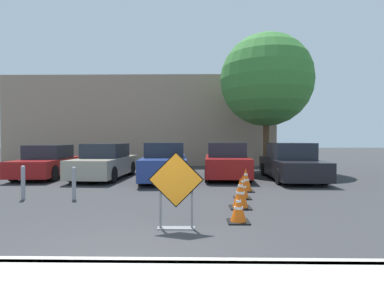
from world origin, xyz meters
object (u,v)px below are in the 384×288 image
at_px(bollard_second, 23,182).
at_px(parked_car_fifth, 291,163).
at_px(traffic_cone_second, 240,193).
at_px(parked_car_third, 165,163).
at_px(road_closed_sign, 176,187).
at_px(parked_car_second, 105,162).
at_px(parked_car_nearest, 48,162).
at_px(traffic_cone_third, 243,187).
at_px(parked_car_fourth, 226,162).
at_px(bollard_nearest, 74,182).
at_px(traffic_cone_fourth, 246,180).
at_px(traffic_cone_nearest, 238,208).

bearing_deg(bollard_second, parked_car_fifth, 26.00).
relative_size(traffic_cone_second, parked_car_third, 0.16).
relative_size(road_closed_sign, parked_car_second, 0.33).
bearing_deg(road_closed_sign, parked_car_second, 116.16).
distance_m(parked_car_nearest, parked_car_fifth, 10.60).
relative_size(traffic_cone_second, traffic_cone_third, 1.13).
xyz_separation_m(parked_car_fourth, bollard_nearest, (-4.75, -4.86, -0.22)).
height_order(traffic_cone_fourth, parked_car_third, parked_car_third).
xyz_separation_m(traffic_cone_third, bollard_nearest, (-4.76, -0.24, 0.16)).
xyz_separation_m(road_closed_sign, traffic_cone_nearest, (1.24, 0.49, -0.52)).
distance_m(road_closed_sign, parked_car_third, 6.95).
bearing_deg(parked_car_fifth, parked_car_third, 2.91).
xyz_separation_m(traffic_cone_third, parked_car_fourth, (-0.01, 4.63, 0.39)).
xyz_separation_m(traffic_cone_fourth, parked_car_second, (-5.58, 3.20, 0.33)).
relative_size(traffic_cone_second, parked_car_fourth, 0.17).
bearing_deg(parked_car_second, road_closed_sign, 119.07).
bearing_deg(bollard_second, traffic_cone_fourth, 12.29).
xyz_separation_m(traffic_cone_nearest, parked_car_fourth, (0.45, 7.09, 0.43)).
distance_m(traffic_cone_second, parked_car_fifth, 6.01).
bearing_deg(traffic_cone_third, traffic_cone_fourth, 76.41).
xyz_separation_m(traffic_cone_fourth, parked_car_fifth, (2.35, 2.90, 0.33)).
height_order(parked_car_third, parked_car_fifth, parked_car_third).
bearing_deg(traffic_cone_third, bollard_second, -177.79).
relative_size(bollard_nearest, bollard_second, 0.97).
relative_size(traffic_cone_second, parked_car_second, 0.17).
distance_m(traffic_cone_fourth, parked_car_nearest, 8.95).
bearing_deg(bollard_nearest, traffic_cone_third, 2.88).
bearing_deg(parked_car_nearest, parked_car_third, 168.96).
relative_size(traffic_cone_fourth, parked_car_third, 0.16).
bearing_deg(bollard_second, road_closed_sign, -31.14).
distance_m(road_closed_sign, parked_car_second, 8.18).
relative_size(road_closed_sign, bollard_second, 1.53).
bearing_deg(parked_car_nearest, traffic_cone_fourth, 153.97).
height_order(traffic_cone_nearest, parked_car_third, parked_car_third).
bearing_deg(parked_car_third, traffic_cone_nearest, 105.29).
xyz_separation_m(traffic_cone_second, parked_car_second, (-5.06, 5.57, 0.33)).
xyz_separation_m(parked_car_third, parked_car_fourth, (2.65, 0.70, -0.01)).
bearing_deg(parked_car_third, traffic_cone_fourth, 133.24).
relative_size(traffic_cone_fourth, parked_car_nearest, 0.17).
distance_m(traffic_cone_second, parked_car_fourth, 5.83).
xyz_separation_m(traffic_cone_nearest, traffic_cone_third, (0.46, 2.47, 0.04)).
distance_m(parked_car_second, parked_car_third, 2.68).
relative_size(traffic_cone_third, parked_car_fourth, 0.15).
distance_m(parked_car_fourth, bollard_second, 7.88).
height_order(road_closed_sign, traffic_cone_second, road_closed_sign).
height_order(road_closed_sign, traffic_cone_nearest, road_closed_sign).
height_order(traffic_cone_nearest, traffic_cone_third, traffic_cone_third).
bearing_deg(traffic_cone_second, parked_car_fifth, 61.40).
distance_m(parked_car_nearest, bollard_nearest, 5.85).
xyz_separation_m(road_closed_sign, parked_car_third, (-0.96, 6.88, -0.08)).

